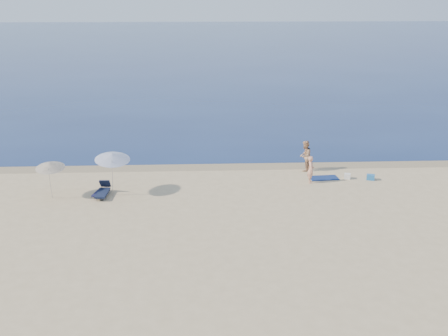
% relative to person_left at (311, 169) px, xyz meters
% --- Properties ---
extents(sea, '(240.00, 160.00, 0.01)m').
position_rel_person_left_xyz_m(sea, '(-3.58, 83.88, -0.79)').
color(sea, '#0B1C47').
rests_on(sea, ground).
extents(wet_sand_strip, '(240.00, 1.60, 0.00)m').
position_rel_person_left_xyz_m(wet_sand_strip, '(-3.58, 3.28, -0.79)').
color(wet_sand_strip, '#847254').
rests_on(wet_sand_strip, ground).
extents(person_left, '(0.44, 0.62, 1.59)m').
position_rel_person_left_xyz_m(person_left, '(0.00, 0.00, 0.00)').
color(person_left, tan).
rests_on(person_left, ground).
extents(person_right, '(1.07, 1.16, 1.91)m').
position_rel_person_left_xyz_m(person_right, '(0.08, 2.23, 0.16)').
color(person_right, tan).
rests_on(person_right, ground).
extents(beach_towel, '(1.76, 1.07, 0.03)m').
position_rel_person_left_xyz_m(beach_towel, '(0.97, 0.72, -0.78)').
color(beach_towel, '#0F1F4C').
rests_on(beach_towel, ground).
extents(white_bag, '(0.44, 0.40, 0.31)m').
position_rel_person_left_xyz_m(white_bag, '(2.35, 0.57, -0.64)').
color(white_bag, silver).
rests_on(white_bag, ground).
extents(blue_cooler, '(0.54, 0.46, 0.32)m').
position_rel_person_left_xyz_m(blue_cooler, '(3.67, 0.29, -0.63)').
color(blue_cooler, '#1E63A7').
rests_on(blue_cooler, ground).
extents(umbrella_near, '(2.38, 2.40, 2.52)m').
position_rel_person_left_xyz_m(umbrella_near, '(-11.20, -1.36, 1.34)').
color(umbrella_near, silver).
rests_on(umbrella_near, ground).
extents(umbrella_far, '(1.62, 1.65, 2.12)m').
position_rel_person_left_xyz_m(umbrella_far, '(-14.49, -1.70, 1.00)').
color(umbrella_far, silver).
rests_on(umbrella_far, ground).
extents(lounger_left, '(0.79, 1.56, 0.66)m').
position_rel_person_left_xyz_m(lounger_left, '(-11.92, -1.52, -0.56)').
color(lounger_left, '#15173A').
rests_on(lounger_left, ground).
extents(lounger_right, '(0.66, 1.73, 0.75)m').
position_rel_person_left_xyz_m(lounger_right, '(-11.77, -1.69, -0.52)').
color(lounger_right, black).
rests_on(lounger_right, ground).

